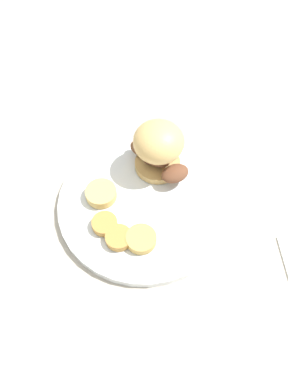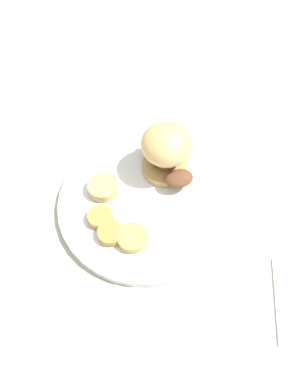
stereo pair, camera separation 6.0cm
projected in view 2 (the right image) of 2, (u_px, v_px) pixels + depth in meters
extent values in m
plane|color=#B2A899|center=(144.00, 205.00, 0.63)|extent=(4.00, 4.00, 0.00)
cylinder|color=white|center=(144.00, 203.00, 0.63)|extent=(0.29, 0.29, 0.01)
torus|color=white|center=(144.00, 201.00, 0.62)|extent=(0.28, 0.28, 0.01)
cylinder|color=tan|center=(165.00, 166.00, 0.65)|extent=(0.08, 0.08, 0.01)
ellipsoid|color=brown|center=(148.00, 148.00, 0.65)|extent=(0.04, 0.04, 0.01)
ellipsoid|color=brown|center=(179.00, 178.00, 0.61)|extent=(0.06, 0.06, 0.02)
ellipsoid|color=#4C281E|center=(166.00, 161.00, 0.63)|extent=(0.06, 0.05, 0.02)
ellipsoid|color=brown|center=(165.00, 161.00, 0.63)|extent=(0.05, 0.04, 0.02)
ellipsoid|color=#DBB26B|center=(166.00, 144.00, 0.60)|extent=(0.08, 0.08, 0.06)
cylinder|color=#BC8942|center=(111.00, 233.00, 0.58)|extent=(0.04, 0.04, 0.01)
cylinder|color=#BC8942|center=(100.00, 217.00, 0.59)|extent=(0.04, 0.04, 0.01)
cylinder|color=tan|center=(132.00, 238.00, 0.57)|extent=(0.05, 0.05, 0.01)
cylinder|color=#DBB766|center=(103.00, 187.00, 0.62)|extent=(0.05, 0.05, 0.02)
cube|color=silver|center=(31.00, 128.00, 0.73)|extent=(0.02, 0.13, 0.00)
cube|color=silver|center=(2.00, 159.00, 0.68)|extent=(0.02, 0.05, 0.00)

